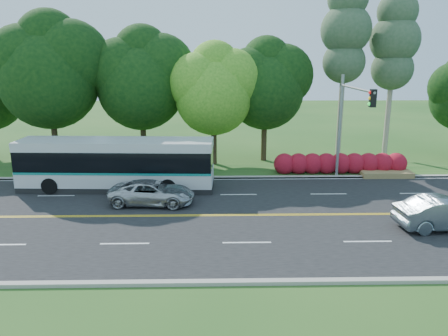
{
  "coord_description": "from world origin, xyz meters",
  "views": [
    {
      "loc": [
        -1.92,
        -21.7,
        8.23
      ],
      "look_at": [
        -1.42,
        2.0,
        2.08
      ],
      "focal_mm": 35.0,
      "sensor_mm": 36.0,
      "label": 1
    }
  ],
  "objects_px": {
    "traffic_signal": "(349,114)",
    "transit_bus": "(117,165)",
    "sedan": "(446,213)",
    "suv": "(152,193)"
  },
  "relations": [
    {
      "from": "transit_bus",
      "to": "sedan",
      "type": "xyz_separation_m",
      "value": [
        17.33,
        -6.95,
        -0.77
      ]
    },
    {
      "from": "traffic_signal",
      "to": "sedan",
      "type": "relative_size",
      "value": 1.46
    },
    {
      "from": "sedan",
      "to": "suv",
      "type": "bearing_deg",
      "value": 70.18
    },
    {
      "from": "traffic_signal",
      "to": "transit_bus",
      "type": "relative_size",
      "value": 0.58
    },
    {
      "from": "traffic_signal",
      "to": "transit_bus",
      "type": "height_order",
      "value": "traffic_signal"
    },
    {
      "from": "transit_bus",
      "to": "sedan",
      "type": "relative_size",
      "value": 2.53
    },
    {
      "from": "transit_bus",
      "to": "sedan",
      "type": "distance_m",
      "value": 18.69
    },
    {
      "from": "suv",
      "to": "traffic_signal",
      "type": "bearing_deg",
      "value": -69.19
    },
    {
      "from": "traffic_signal",
      "to": "suv",
      "type": "height_order",
      "value": "traffic_signal"
    },
    {
      "from": "traffic_signal",
      "to": "sedan",
      "type": "bearing_deg",
      "value": -69.74
    }
  ]
}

